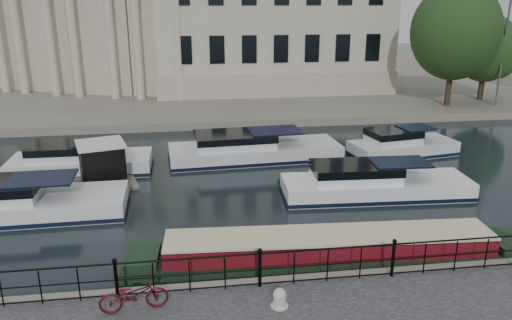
{
  "coord_description": "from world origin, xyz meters",
  "views": [
    {
      "loc": [
        -1.9,
        -14.69,
        8.49
      ],
      "look_at": [
        0.5,
        2.0,
        3.0
      ],
      "focal_mm": 35.0,
      "sensor_mm": 36.0,
      "label": 1
    }
  ],
  "objects_px": {
    "narrowboat": "(329,256)",
    "harbour_hut": "(102,166)",
    "mooring_bollard": "(280,298)",
    "bicycle": "(134,295)"
  },
  "relations": [
    {
      "from": "mooring_bollard",
      "to": "bicycle",
      "type": "bearing_deg",
      "value": 174.41
    },
    {
      "from": "bicycle",
      "to": "harbour_hut",
      "type": "height_order",
      "value": "harbour_hut"
    },
    {
      "from": "mooring_bollard",
      "to": "harbour_hut",
      "type": "height_order",
      "value": "harbour_hut"
    },
    {
      "from": "mooring_bollard",
      "to": "narrowboat",
      "type": "relative_size",
      "value": 0.04
    },
    {
      "from": "bicycle",
      "to": "mooring_bollard",
      "type": "bearing_deg",
      "value": -102.37
    },
    {
      "from": "harbour_hut",
      "to": "narrowboat",
      "type": "bearing_deg",
      "value": -61.48
    },
    {
      "from": "mooring_bollard",
      "to": "narrowboat",
      "type": "xyz_separation_m",
      "value": [
        2.2,
        2.79,
        -0.44
      ]
    },
    {
      "from": "narrowboat",
      "to": "harbour_hut",
      "type": "relative_size",
      "value": 3.95
    },
    {
      "from": "narrowboat",
      "to": "harbour_hut",
      "type": "distance_m",
      "value": 12.25
    },
    {
      "from": "narrowboat",
      "to": "mooring_bollard",
      "type": "bearing_deg",
      "value": -124.87
    }
  ]
}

